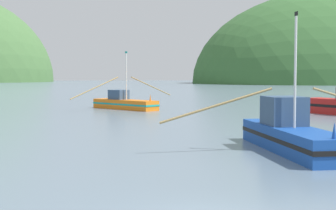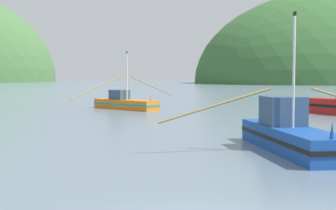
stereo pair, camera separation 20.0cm
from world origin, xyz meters
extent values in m
ellipsoid|color=#386633|center=(86.80, 193.15, 0.00)|extent=(116.50, 93.20, 79.09)
ellipsoid|color=#386633|center=(106.48, 242.42, 0.00)|extent=(91.49, 73.19, 66.29)
cube|color=#19479E|center=(6.10, 11.34, 0.60)|extent=(2.52, 9.64, 1.21)
cube|color=black|center=(6.10, 11.34, 0.66)|extent=(2.55, 9.74, 0.22)
cone|color=#19479E|center=(6.28, 6.95, 1.56)|extent=(0.21, 0.21, 0.70)
cube|color=#334C6B|center=(6.06, 12.44, 1.95)|extent=(1.96, 2.25, 1.48)
cylinder|color=silver|center=(6.11, 11.05, 3.92)|extent=(0.12, 0.12, 5.43)
cube|color=black|center=(6.11, 11.05, 6.76)|extent=(0.04, 0.36, 0.20)
cylinder|color=#997F4C|center=(2.25, 11.19, 2.32)|extent=(5.59, 0.34, 1.74)
cube|color=orange|center=(-1.89, 41.72, 0.52)|extent=(7.18, 7.95, 1.05)
cube|color=teal|center=(-1.89, 41.72, 0.58)|extent=(7.25, 8.03, 0.19)
cone|color=orange|center=(0.73, 38.64, 1.40)|extent=(0.28, 0.28, 0.70)
cube|color=#334C6B|center=(-2.58, 42.52, 1.58)|extent=(2.44, 2.50, 1.06)
cylinder|color=silver|center=(-1.72, 41.52, 3.59)|extent=(0.12, 0.12, 5.08)
cube|color=teal|center=(-1.72, 41.52, 6.24)|extent=(0.26, 0.29, 0.20)
cylinder|color=#997F4C|center=(1.22, 44.37, 2.44)|extent=(4.85, 4.16, 2.30)
cylinder|color=#997F4C|center=(-5.00, 39.07, 2.44)|extent=(4.85, 4.16, 2.30)
camera|label=1|loc=(-2.37, -11.95, 3.83)|focal=52.02mm
camera|label=2|loc=(-2.17, -11.97, 3.83)|focal=52.02mm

